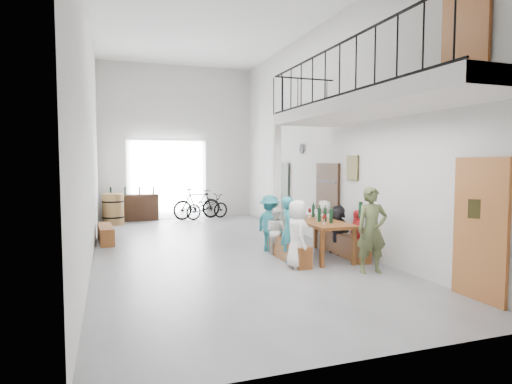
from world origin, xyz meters
name	(u,v)px	position (x,y,z in m)	size (l,w,h in m)	color
floor	(218,249)	(0.00, 0.00, 0.00)	(12.00, 12.00, 0.00)	slate
room_walls	(217,95)	(0.00, 0.00, 3.55)	(12.00, 12.00, 12.00)	silver
gateway_portal	(167,180)	(-0.40, 5.94, 1.40)	(2.80, 0.08, 2.80)	white
right_wall_decor	(363,176)	(2.70, -1.87, 1.74)	(0.07, 8.28, 5.07)	#965629
balcony	(370,109)	(1.98, -3.13, 2.96)	(1.52, 5.62, 4.00)	white
tasting_table	(318,224)	(1.81, -1.56, 0.71)	(0.87, 2.04, 0.79)	brown
bench_inner	(288,250)	(1.10, -1.58, 0.21)	(0.29, 1.82, 0.42)	brown
bench_wall	(341,244)	(2.41, -1.48, 0.23)	(0.27, 2.04, 0.47)	brown
tableware	(317,213)	(1.81, -1.51, 0.94)	(0.36, 1.15, 0.35)	black
side_bench	(106,234)	(-2.50, 1.70, 0.21)	(0.33, 1.50, 0.42)	brown
oak_barrel	(113,209)	(-2.28, 4.86, 0.51)	(0.69, 0.69, 1.01)	olive
serving_counter	(133,208)	(-1.64, 5.65, 0.45)	(1.72, 0.48, 0.91)	#392313
counter_bottles	(132,191)	(-1.64, 5.63, 1.05)	(1.48, 0.11, 0.28)	black
guest_left_a	(297,234)	(1.00, -2.26, 0.65)	(0.64, 0.41, 1.30)	white
guest_left_b	(289,229)	(1.04, -1.75, 0.66)	(0.48, 0.32, 1.33)	teal
guest_left_c	(276,231)	(1.05, -1.06, 0.52)	(0.51, 0.39, 1.04)	white
guest_left_d	(270,223)	(1.03, -0.70, 0.64)	(0.83, 0.48, 1.29)	teal
guest_right_a	(357,235)	(2.42, -2.09, 0.52)	(0.61, 0.26, 1.05)	red
guest_right_b	(338,230)	(2.35, -1.44, 0.55)	(1.01, 0.32, 1.09)	black
guest_right_c	(324,224)	(2.36, -0.78, 0.57)	(0.55, 0.36, 1.13)	white
host_standing	(372,230)	(2.13, -3.04, 0.79)	(0.58, 0.38, 1.58)	#4B542F
potted_plant	(300,229)	(2.45, 0.72, 0.22)	(0.40, 0.34, 0.44)	#144A16
bicycle_near	(207,207)	(0.90, 5.26, 0.44)	(0.59, 1.68, 0.88)	black
bicycle_far	(197,204)	(0.55, 5.32, 0.55)	(0.51, 1.82, 1.09)	black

